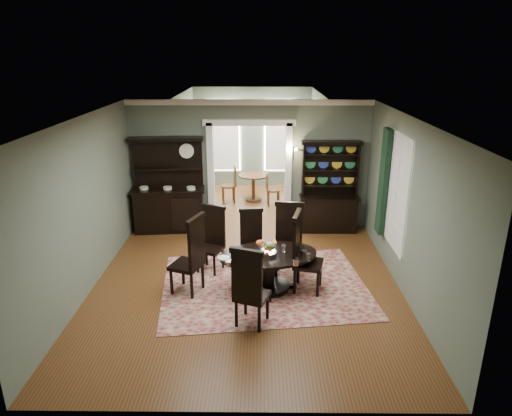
{
  "coord_description": "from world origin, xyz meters",
  "views": [
    {
      "loc": [
        0.25,
        -7.28,
        4.06
      ],
      "look_at": [
        0.17,
        0.6,
        1.3
      ],
      "focal_mm": 32.0,
      "sensor_mm": 36.0,
      "label": 1
    }
  ],
  "objects": [
    {
      "name": "chair_far_right",
      "position": [
        0.78,
        0.53,
        0.74
      ],
      "size": [
        0.58,
        0.56,
        1.41
      ],
      "rotation": [
        0.0,
        0.0,
        3.01
      ],
      "color": "black",
      "rests_on": "rug"
    },
    {
      "name": "parlor",
      "position": [
        0.0,
        5.53,
        1.52
      ],
      "size": [
        3.51,
        3.5,
        3.01
      ],
      "color": "brown",
      "rests_on": "ground"
    },
    {
      "name": "right_window",
      "position": [
        2.69,
        0.93,
        1.6
      ],
      "size": [
        0.15,
        1.47,
        2.12
      ],
      "color": "white",
      "rests_on": "wall_right"
    },
    {
      "name": "welsh_dresser",
      "position": [
        1.84,
        2.77,
        0.77
      ],
      "size": [
        1.36,
        0.5,
        2.11
      ],
      "rotation": [
        0.0,
        0.0,
        0.0
      ],
      "color": "black",
      "rests_on": "floor"
    },
    {
      "name": "rug",
      "position": [
        0.33,
        0.05,
        0.01
      ],
      "size": [
        3.93,
        3.19,
        0.01
      ],
      "primitive_type": "cube",
      "rotation": [
        0.0,
        0.0,
        0.12
      ],
      "color": "maroon",
      "rests_on": "floor"
    },
    {
      "name": "doorway_trim",
      "position": [
        0.0,
        3.0,
        1.62
      ],
      "size": [
        2.08,
        0.25,
        2.57
      ],
      "color": "white",
      "rests_on": "floor"
    },
    {
      "name": "centerpiece",
      "position": [
        0.38,
        -0.08,
        0.76
      ],
      "size": [
        1.61,
        1.03,
        0.26
      ],
      "color": "silver",
      "rests_on": "dining_table"
    },
    {
      "name": "chair_far_mid",
      "position": [
        0.09,
        0.76,
        0.63
      ],
      "size": [
        0.49,
        0.47,
        1.21
      ],
      "rotation": [
        0.0,
        0.0,
        3.25
      ],
      "color": "black",
      "rests_on": "rug"
    },
    {
      "name": "room",
      "position": [
        0.0,
        0.04,
        1.58
      ],
      "size": [
        5.51,
        6.01,
        3.01
      ],
      "color": "brown",
      "rests_on": "ground"
    },
    {
      "name": "chair_near",
      "position": [
        0.09,
        -1.25,
        0.71
      ],
      "size": [
        0.63,
        0.61,
        1.35
      ],
      "rotation": [
        0.0,
        0.0,
        -0.35
      ],
      "color": "black",
      "rests_on": "rug"
    },
    {
      "name": "parlor_chair_left",
      "position": [
        -0.56,
        4.8,
        0.54
      ],
      "size": [
        0.45,
        0.43,
        1.0
      ],
      "rotation": [
        0.0,
        0.0,
        1.76
      ],
      "color": "#573319",
      "rests_on": "parlor_floor"
    },
    {
      "name": "parlor_chair_right",
      "position": [
        0.54,
        4.53,
        0.49
      ],
      "size": [
        0.4,
        0.39,
        0.92
      ],
      "rotation": [
        0.0,
        0.0,
        -1.48
      ],
      "color": "#573319",
      "rests_on": "parlor_floor"
    },
    {
      "name": "chair_end_left",
      "position": [
        -0.91,
        -0.21,
        0.75
      ],
      "size": [
        0.66,
        0.67,
        1.44
      ],
      "rotation": [
        0.0,
        0.0,
        1.21
      ],
      "color": "black",
      "rests_on": "rug"
    },
    {
      "name": "chair_end_right",
      "position": [
        0.97,
        -0.07,
        0.76
      ],
      "size": [
        0.61,
        0.63,
        1.44
      ],
      "rotation": [
        0.0,
        0.0,
        -1.8
      ],
      "color": "black",
      "rests_on": "rug"
    },
    {
      "name": "wall_sconce",
      "position": [
        0.95,
        2.85,
        1.89
      ],
      "size": [
        0.27,
        0.21,
        0.21
      ],
      "color": "#BF7F33",
      "rests_on": "back_wall_right"
    },
    {
      "name": "chair_far_left",
      "position": [
        -0.66,
        0.73,
        0.67
      ],
      "size": [
        0.61,
        0.59,
        1.28
      ],
      "rotation": [
        0.0,
        0.0,
        2.76
      ],
      "color": "black",
      "rests_on": "rug"
    },
    {
      "name": "dining_table",
      "position": [
        0.4,
        -0.05,
        0.47
      ],
      "size": [
        1.93,
        1.91,
        0.68
      ],
      "rotation": [
        0.0,
        0.0,
        0.22
      ],
      "color": "black",
      "rests_on": "rug"
    },
    {
      "name": "sideboard",
      "position": [
        -1.87,
        2.74,
        0.77
      ],
      "size": [
        1.72,
        0.75,
        2.19
      ],
      "rotation": [
        0.0,
        0.0,
        0.1
      ],
      "color": "black",
      "rests_on": "floor"
    },
    {
      "name": "parlor_table",
      "position": [
        0.06,
        4.95,
        0.49
      ],
      "size": [
        0.81,
        0.81,
        0.75
      ],
      "color": "#573319",
      "rests_on": "parlor_floor"
    }
  ]
}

